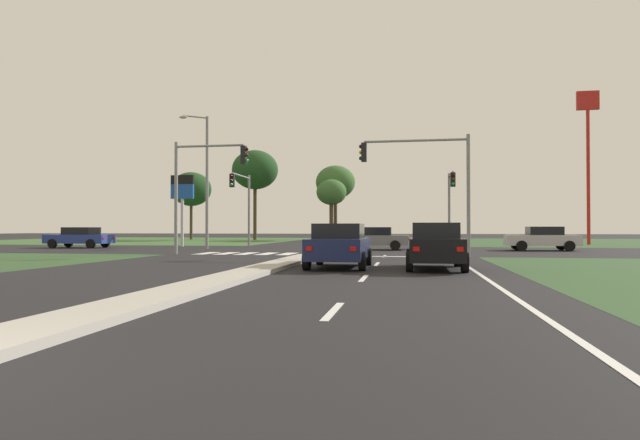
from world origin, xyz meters
TOP-DOWN VIEW (x-y plane):
  - ground_plane at (0.00, 30.00)m, footprint 200.00×200.00m
  - grass_verge_far_left at (-25.50, 54.50)m, footprint 35.00×35.00m
  - grass_verge_far_right at (25.50, 54.50)m, footprint 35.00×35.00m
  - median_island_near at (0.00, 11.00)m, footprint 1.20×22.00m
  - median_island_far at (0.00, 55.00)m, footprint 1.20×36.00m
  - lane_dash_near at (3.50, 5.31)m, footprint 0.14×2.00m
  - lane_dash_second at (3.50, 11.31)m, footprint 0.14×2.00m
  - lane_dash_third at (3.50, 17.31)m, footprint 0.14×2.00m
  - lane_dash_fourth at (3.50, 23.31)m, footprint 0.14×2.00m
  - edge_line_right at (6.85, 12.00)m, footprint 0.14×24.00m
  - stop_bar_near at (3.80, 23.00)m, footprint 6.40×0.50m
  - crosswalk_bar_near at (-6.40, 24.80)m, footprint 0.70×2.80m
  - crosswalk_bar_second at (-5.25, 24.80)m, footprint 0.70×2.80m
  - crosswalk_bar_third at (-4.10, 24.80)m, footprint 0.70×2.80m
  - crosswalk_bar_fourth at (-2.95, 24.80)m, footprint 0.70×2.80m
  - crosswalk_bar_fifth at (-1.80, 24.80)m, footprint 0.70×2.80m
  - crosswalk_bar_sixth at (-0.65, 24.80)m, footprint 0.70×2.80m
  - crosswalk_bar_seventh at (0.50, 24.80)m, footprint 0.70×2.80m
  - car_grey_near at (2.43, 31.22)m, footprint 4.60×2.03m
  - car_blue_second at (-18.51, 31.30)m, footprint 4.63×2.04m
  - car_black_third at (5.62, 15.12)m, footprint 1.94×4.27m
  - car_navy_fourth at (2.30, 15.26)m, footprint 2.08×4.21m
  - car_silver_fifth at (12.95, 31.83)m, footprint 4.36×2.03m
  - traffic_signal_far_left at (-7.60, 35.02)m, footprint 0.32×4.39m
  - traffic_signal_near_right at (5.67, 23.40)m, footprint 5.46×0.32m
  - traffic_signal_far_right at (7.60, 35.19)m, footprint 0.32×3.92m
  - traffic_signal_near_left at (-6.20, 23.40)m, footprint 4.12×0.32m
  - street_lamp_second at (-8.83, 30.57)m, footprint 1.65×1.26m
  - pedestrian_at_median at (-0.28, 42.54)m, footprint 0.34×0.34m
  - fastfood_pole_sign at (19.72, 45.06)m, footprint 1.80×0.40m
  - fuel_price_totem at (-12.41, 35.02)m, footprint 1.80×0.24m
  - treeline_near at (-22.15, 59.59)m, footprint 4.97×4.97m
  - treeline_second at (-13.68, 58.81)m, footprint 5.55×5.55m
  - treeline_third at (-4.07, 60.16)m, footprint 4.72×4.72m
  - treeline_fourth at (-3.89, 55.56)m, footprint 3.36×3.36m

SIDE VIEW (x-z plane):
  - ground_plane at x=0.00m, z-range 0.00..0.00m
  - grass_verge_far_left at x=-25.50m, z-range 0.00..0.01m
  - grass_verge_far_right at x=25.50m, z-range 0.00..0.01m
  - lane_dash_near at x=3.50m, z-range 0.00..0.01m
  - lane_dash_second at x=3.50m, z-range 0.00..0.01m
  - lane_dash_third at x=3.50m, z-range 0.00..0.01m
  - lane_dash_fourth at x=3.50m, z-range 0.00..0.01m
  - edge_line_right at x=6.85m, z-range 0.00..0.01m
  - stop_bar_near at x=3.80m, z-range 0.00..0.01m
  - crosswalk_bar_near at x=-6.40m, z-range 0.00..0.01m
  - crosswalk_bar_second at x=-5.25m, z-range 0.00..0.01m
  - crosswalk_bar_third at x=-4.10m, z-range 0.00..0.01m
  - crosswalk_bar_fourth at x=-2.95m, z-range 0.00..0.01m
  - crosswalk_bar_fifth at x=-1.80m, z-range 0.00..0.01m
  - crosswalk_bar_sixth at x=-0.65m, z-range 0.00..0.01m
  - crosswalk_bar_seventh at x=0.50m, z-range 0.00..0.01m
  - median_island_near at x=0.00m, z-range 0.00..0.14m
  - median_island_far at x=0.00m, z-range 0.00..0.14m
  - car_grey_near at x=2.43m, z-range 0.02..1.49m
  - car_blue_second at x=-18.51m, z-range 0.02..1.49m
  - car_silver_fifth at x=12.95m, z-range 0.02..1.52m
  - car_navy_fourth at x=2.30m, z-range 0.02..1.58m
  - car_black_third at x=5.62m, z-range 0.01..1.60m
  - pedestrian_at_median at x=-0.28m, z-range 0.32..2.02m
  - traffic_signal_far_right at x=7.60m, z-range 0.99..6.40m
  - traffic_signal_far_left at x=-7.60m, z-range 1.03..6.57m
  - fuel_price_totem at x=-12.41m, z-range 1.25..6.70m
  - traffic_signal_near_left at x=-6.20m, z-range 1.08..7.10m
  - traffic_signal_near_right at x=5.67m, z-range 1.17..7.18m
  - street_lamp_second at x=-8.83m, z-range 0.51..9.44m
  - treeline_fourth at x=-3.89m, z-range 1.91..8.76m
  - treeline_near at x=-22.15m, z-range 2.06..10.44m
  - treeline_third at x=-4.07m, z-range 2.42..11.34m
  - treeline_second at x=-13.68m, z-range 3.01..13.81m
  - fastfood_pole_sign at x=19.72m, z-range 2.88..15.96m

